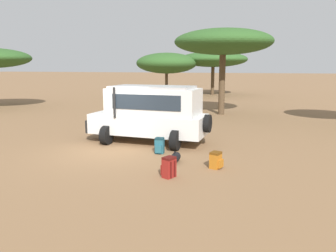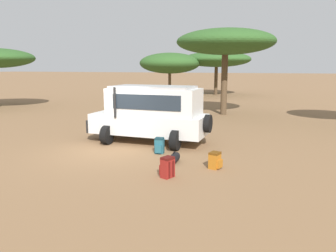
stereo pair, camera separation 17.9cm
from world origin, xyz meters
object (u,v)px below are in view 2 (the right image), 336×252
backpack_beside_front_wheel (167,167)px  duffel_bag_low_black_case (174,158)px  acacia_tree_right_mid (225,42)px  acacia_tree_left_mid (170,63)px  backpack_near_rear_wheel (159,146)px  safari_vehicle (151,113)px  backpack_cluster_center (215,160)px  acacia_tree_centre_back (216,59)px

backpack_beside_front_wheel → duffel_bag_low_black_case: (-0.28, 1.52, -0.15)m
acacia_tree_right_mid → acacia_tree_left_mid: bearing=123.3°
backpack_near_rear_wheel → duffel_bag_low_black_case: bearing=-46.5°
backpack_beside_front_wheel → acacia_tree_left_mid: acacia_tree_left_mid is taller
backpack_near_rear_wheel → acacia_tree_left_mid: acacia_tree_left_mid is taller
backpack_beside_front_wheel → backpack_near_rear_wheel: (-1.18, 2.46, -0.01)m
backpack_near_rear_wheel → acacia_tree_right_mid: (0.52, 11.01, 4.53)m
backpack_near_rear_wheel → duffel_bag_low_black_case: size_ratio=0.78×
safari_vehicle → backpack_beside_front_wheel: (2.15, -4.08, -0.99)m
backpack_beside_front_wheel → backpack_near_rear_wheel: backpack_beside_front_wheel is taller
backpack_cluster_center → acacia_tree_centre_back: 28.59m
backpack_near_rear_wheel → duffel_bag_low_black_case: (0.89, -0.94, -0.14)m
safari_vehicle → duffel_bag_low_black_case: bearing=-53.9°
backpack_beside_front_wheel → acacia_tree_right_mid: (-0.65, 13.47, 4.52)m
backpack_cluster_center → acacia_tree_left_mid: size_ratio=0.08×
safari_vehicle → acacia_tree_right_mid: (1.50, 9.39, 3.53)m
acacia_tree_centre_back → backpack_near_rear_wheel: bearing=-83.4°
backpack_beside_front_wheel → backpack_near_rear_wheel: bearing=115.6°
acacia_tree_centre_back → acacia_tree_right_mid: 16.10m
safari_vehicle → backpack_near_rear_wheel: safari_vehicle is taller
acacia_tree_left_mid → backpack_near_rear_wheel: bearing=-72.0°
backpack_near_rear_wheel → acacia_tree_right_mid: size_ratio=0.09×
safari_vehicle → acacia_tree_right_mid: 10.14m
acacia_tree_centre_back → backpack_cluster_center: bearing=-79.0°
backpack_cluster_center → duffel_bag_low_black_case: backpack_cluster_center is taller
backpack_beside_front_wheel → duffel_bag_low_black_case: 1.55m
acacia_tree_left_mid → backpack_cluster_center: bearing=-67.9°
safari_vehicle → backpack_near_rear_wheel: size_ratio=8.80×
backpack_beside_front_wheel → acacia_tree_left_mid: bearing=108.8°
safari_vehicle → acacia_tree_centre_back: bearing=94.8°
acacia_tree_right_mid → safari_vehicle: bearing=-99.1°
backpack_cluster_center → safari_vehicle: bearing=140.4°
acacia_tree_centre_back → acacia_tree_right_mid: (3.60, -15.67, 0.78)m
duffel_bag_low_black_case → acacia_tree_centre_back: 28.18m
duffel_bag_low_black_case → acacia_tree_left_mid: size_ratio=0.12×
safari_vehicle → acacia_tree_right_mid: acacia_tree_right_mid is taller
backpack_near_rear_wheel → acacia_tree_right_mid: 11.92m
safari_vehicle → backpack_cluster_center: 4.44m
backpack_beside_front_wheel → duffel_bag_low_black_case: backpack_beside_front_wheel is taller
safari_vehicle → backpack_beside_front_wheel: size_ratio=8.58×
duffel_bag_low_black_case → acacia_tree_left_mid: bearing=109.3°
backpack_beside_front_wheel → acacia_tree_right_mid: acacia_tree_right_mid is taller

